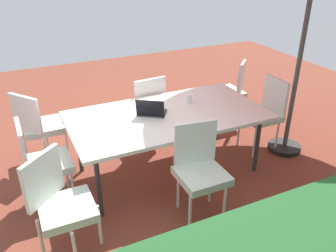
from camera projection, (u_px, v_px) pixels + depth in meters
The scene contains 11 objects.
ground_plane at pixel (168, 171), 4.40m from camera, with size 10.00×10.00×0.02m, color brown.
dining_table at pixel (168, 117), 4.06m from camera, with size 2.25×1.20×0.78m.
chair_east at pixel (41, 160), 3.59m from camera, with size 0.46×0.46×0.98m.
chair_south at pixel (146, 105), 4.81m from camera, with size 0.47×0.48×0.98m.
chair_southwest at pixel (230, 90), 5.33m from camera, with size 0.59×0.59×0.98m.
chair_west at pixel (264, 111), 4.66m from camera, with size 0.46×0.46×0.98m.
chair_north at pixel (200, 167), 3.48m from camera, with size 0.48×0.49×0.98m.
chair_southeast at pixel (38, 124), 4.31m from camera, with size 0.58×0.58×0.98m.
chair_northeast at pixel (60, 202), 3.01m from camera, with size 0.58×0.59×0.98m.
laptop at pixel (151, 111), 4.00m from camera, with size 0.40×0.38×0.21m.
cup at pixel (188, 99), 4.30m from camera, with size 0.08×0.08×0.11m, color white.
Camera 1 is at (1.55, 3.31, 2.51)m, focal length 37.73 mm.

